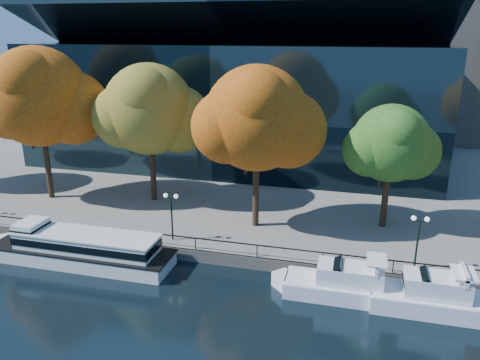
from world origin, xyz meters
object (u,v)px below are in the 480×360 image
(cruiser_near, at_px, (350,285))
(cruiser_far, at_px, (435,297))
(tour_boat, at_px, (77,247))
(tree_3, at_px, (259,121))
(lamp_2, at_px, (419,230))
(tree_2, at_px, (151,111))
(tree_4, at_px, (392,145))
(tree_1, at_px, (40,99))
(lamp_1, at_px, (171,206))

(cruiser_near, distance_m, cruiser_far, 5.43)
(cruiser_near, bearing_deg, tour_boat, -179.72)
(tree_3, height_order, lamp_2, tree_3)
(tree_2, bearing_deg, tree_4, -3.12)
(lamp_2, bearing_deg, tree_3, 160.47)
(cruiser_far, bearing_deg, cruiser_near, 176.65)
(tree_2, relative_size, tree_4, 1.26)
(tour_boat, height_order, cruiser_far, cruiser_far)
(tree_3, distance_m, tree_4, 11.44)
(tree_4, bearing_deg, tree_2, 176.88)
(tree_1, bearing_deg, cruiser_near, -18.30)
(cruiser_near, xyz_separation_m, tree_2, (-19.89, 12.17, 9.12))
(tree_2, distance_m, tree_4, 22.56)
(cruiser_near, xyz_separation_m, lamp_2, (4.50, 3.72, 3.00))
(tree_1, relative_size, tree_3, 1.09)
(lamp_1, bearing_deg, cruiser_near, -14.33)
(cruiser_near, relative_size, lamp_2, 2.69)
(cruiser_near, relative_size, lamp_1, 2.69)
(lamp_2, bearing_deg, lamp_1, 180.00)
(cruiser_near, xyz_separation_m, tree_4, (2.58, 10.95, 7.42))
(cruiser_far, bearing_deg, tree_1, 163.85)
(tree_3, relative_size, lamp_2, 3.49)
(cruiser_near, height_order, tree_3, tree_3)
(cruiser_near, xyz_separation_m, tree_3, (-8.35, 8.27, 9.46))
(tree_4, bearing_deg, tree_1, -178.52)
(tree_3, bearing_deg, cruiser_near, -44.73)
(cruiser_far, relative_size, lamp_1, 2.50)
(lamp_1, bearing_deg, tree_3, 36.31)
(tour_boat, bearing_deg, lamp_2, 8.49)
(tree_1, relative_size, lamp_2, 3.79)
(cruiser_far, height_order, tree_2, tree_2)
(cruiser_far, height_order, tree_1, tree_1)
(tour_boat, height_order, lamp_2, lamp_2)
(tree_2, xyz_separation_m, lamp_1, (5.33, -8.46, -6.11))
(lamp_1, xyz_separation_m, lamp_2, (19.05, 0.00, 0.00))
(tree_1, bearing_deg, lamp_2, -10.32)
(tree_3, xyz_separation_m, lamp_2, (12.85, -4.56, -6.45))
(cruiser_far, relative_size, tree_1, 0.66)
(lamp_1, distance_m, lamp_2, 19.05)
(cruiser_far, relative_size, lamp_2, 2.50)
(lamp_2, bearing_deg, tour_boat, -171.51)
(tree_4, bearing_deg, lamp_1, -157.12)
(tour_boat, height_order, tree_2, tree_2)
(tour_boat, height_order, tree_4, tree_4)
(tour_boat, distance_m, cruiser_near, 21.09)
(cruiser_far, xyz_separation_m, lamp_2, (-0.93, 4.03, 2.93))
(tree_1, height_order, lamp_1, tree_1)
(tree_4, xyz_separation_m, lamp_2, (1.92, -7.23, -4.41))
(tree_1, height_order, lamp_2, tree_1)
(cruiser_near, height_order, tree_1, tree_1)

